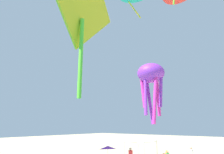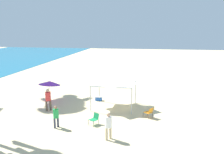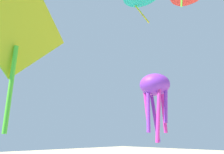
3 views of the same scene
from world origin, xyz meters
TOP-DOWN VIEW (x-y plane):
  - kite_diamond_yellow at (-10.92, 21.45)m, footprint 0.51×2.62m
  - kite_octopus_purple at (-6.48, 9.26)m, footprint 2.37×2.37m

SIDE VIEW (x-z plane):
  - kite_diamond_yellow at x=-10.92m, z-range 5.29..9.07m
  - kite_octopus_purple at x=-6.48m, z-range 5.85..11.12m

